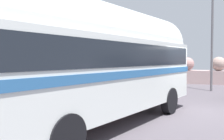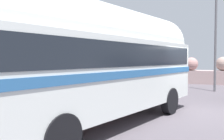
# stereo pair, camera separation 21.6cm
# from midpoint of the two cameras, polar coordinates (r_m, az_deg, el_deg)

# --- Properties ---
(ground) EXTENTS (32.00, 26.00, 0.02)m
(ground) POSITION_cam_midpoint_polar(r_m,az_deg,el_deg) (10.03, 17.87, -9.21)
(ground) COLOR #504A51
(breakwater) EXTENTS (31.36, 2.10, 2.35)m
(breakwater) POSITION_cam_midpoint_polar(r_m,az_deg,el_deg) (21.62, 21.23, -1.15)
(breakwater) COLOR #A18886
(breakwater) RESTS_ON ground
(vintage_coach) EXTENTS (4.42, 8.91, 3.70)m
(vintage_coach) POSITION_cam_midpoint_polar(r_m,az_deg,el_deg) (7.50, -1.68, 2.69)
(vintage_coach) COLOR black
(vintage_coach) RESTS_ON ground
(second_coach) EXTENTS (3.57, 8.83, 3.70)m
(second_coach) POSITION_cam_midpoint_polar(r_m,az_deg,el_deg) (11.39, -19.98, 2.49)
(second_coach) COLOR black
(second_coach) RESTS_ON ground
(lamp_post) EXTENTS (0.91, 0.37, 6.39)m
(lamp_post) POSITION_cam_midpoint_polar(r_m,az_deg,el_deg) (16.58, 23.10, 7.78)
(lamp_post) COLOR #5B5B60
(lamp_post) RESTS_ON ground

